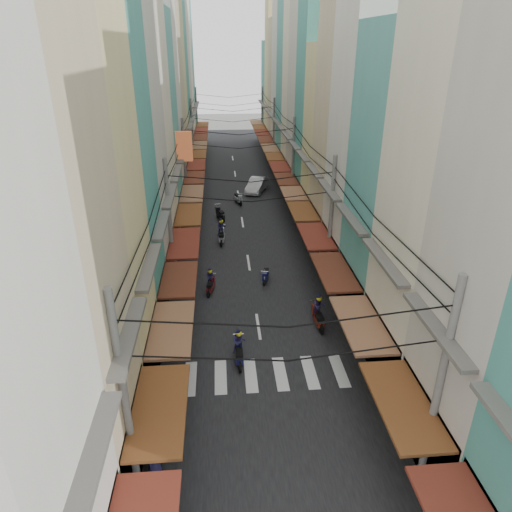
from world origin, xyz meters
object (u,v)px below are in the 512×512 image
bicycle (371,321)px  market_umbrella (359,277)px  white_car (257,192)px  traffic_sign (350,263)px

bicycle → market_umbrella: 2.52m
white_car → traffic_sign: traffic_sign is taller
bicycle → white_car: bearing=17.0°
white_car → traffic_sign: bearing=-61.7°
traffic_sign → bicycle: bearing=-76.3°
bicycle → traffic_sign: (-0.65, 2.67, 2.37)m
market_umbrella → traffic_sign: 1.37m
traffic_sign → market_umbrella: bearing=-83.1°
white_car → traffic_sign: 22.55m
bicycle → traffic_sign: bearing=20.9°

